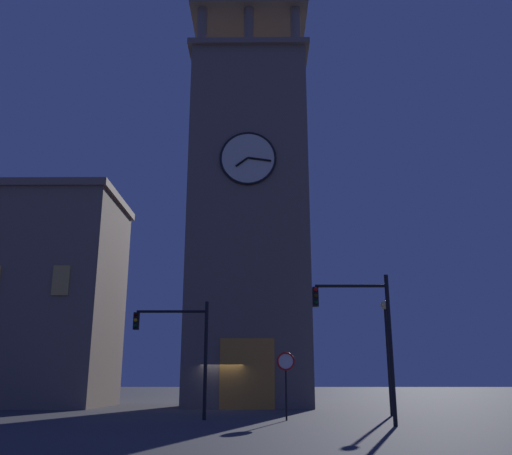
{
  "coord_description": "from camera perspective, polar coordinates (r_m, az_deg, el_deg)",
  "views": [
    {
      "loc": [
        -2.24,
        33.26,
        1.64
      ],
      "look_at": [
        -1.97,
        -2.53,
        11.67
      ],
      "focal_mm": 38.19,
      "sensor_mm": 36.0,
      "label": 1
    }
  ],
  "objects": [
    {
      "name": "ground_plane",
      "position": [
        33.38,
        -3.61,
        -18.45
      ],
      "size": [
        200.0,
        200.0,
        0.0
      ],
      "primitive_type": "plane",
      "color": "#424247"
    },
    {
      "name": "clocktower",
      "position": [
        37.41,
        -0.76,
        1.29
      ],
      "size": [
        8.41,
        6.82,
        29.83
      ],
      "color": "#75665B",
      "rests_on": "ground_plane"
    },
    {
      "name": "traffic_signal_near",
      "position": [
        24.61,
        -7.9,
        -11.57
      ],
      "size": [
        3.31,
        0.41,
        5.01
      ],
      "color": "black",
      "rests_on": "ground_plane"
    },
    {
      "name": "traffic_signal_mid",
      "position": [
        21.52,
        11.33,
        -9.93
      ],
      "size": [
        2.97,
        0.41,
        5.6
      ],
      "color": "black",
      "rests_on": "ground_plane"
    },
    {
      "name": "street_lamp",
      "position": [
        28.0,
        13.54,
        -10.87
      ],
      "size": [
        0.44,
        0.44,
        5.45
      ],
      "color": "black",
      "rests_on": "ground_plane"
    },
    {
      "name": "no_horn_sign",
      "position": [
        23.99,
        3.14,
        -14.34
      ],
      "size": [
        0.78,
        0.14,
        2.79
      ],
      "color": "black",
      "rests_on": "ground_plane"
    }
  ]
}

